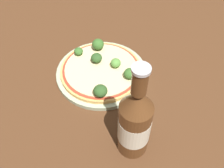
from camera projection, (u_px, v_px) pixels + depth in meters
ground_plane at (107, 70)px, 0.75m from camera, size 3.00×3.00×0.00m
plate at (101, 73)px, 0.74m from camera, size 0.25×0.25×0.01m
pizza at (101, 70)px, 0.73m from camera, size 0.23×0.23×0.01m
broccoli_floret_0 at (98, 44)px, 0.76m from camera, size 0.03×0.03×0.03m
broccoli_floret_1 at (100, 91)px, 0.65m from camera, size 0.04×0.04×0.03m
broccoli_floret_2 at (78, 51)px, 0.75m from camera, size 0.03×0.03×0.02m
broccoli_floret_3 at (97, 58)px, 0.72m from camera, size 0.03×0.03×0.03m
broccoli_floret_4 at (130, 73)px, 0.69m from camera, size 0.03×0.03×0.03m
broccoli_floret_5 at (116, 63)px, 0.71m from camera, size 0.03×0.03×0.03m
beer_bottle at (135, 122)px, 0.52m from camera, size 0.07×0.07×0.25m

